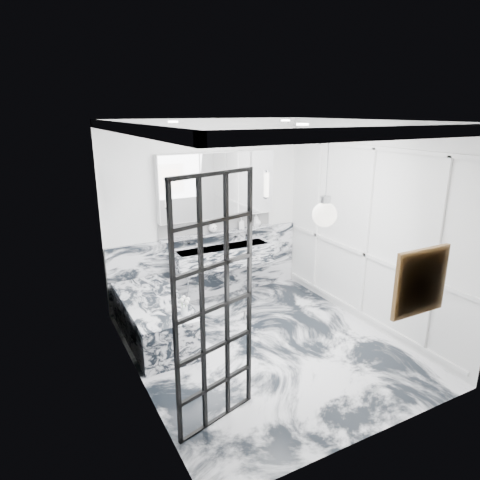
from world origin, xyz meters
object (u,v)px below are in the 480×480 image
mirror_cabinet (218,185)px  bathtub (155,319)px  trough_sink (223,256)px  crittall_door (215,308)px

mirror_cabinet → bathtub: size_ratio=1.15×
trough_sink → mirror_cabinet: bearing=90.0°
trough_sink → mirror_cabinet: (-0.00, 0.17, 1.09)m
crittall_door → bathtub: bearing=75.5°
crittall_door → bathtub: crittall_door is taller
crittall_door → mirror_cabinet: crittall_door is taller
crittall_door → mirror_cabinet: (1.27, 2.65, 0.61)m
trough_sink → bathtub: (-1.33, -0.66, -0.45)m
bathtub → crittall_door: bearing=-88.2°
trough_sink → mirror_cabinet: size_ratio=0.84×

